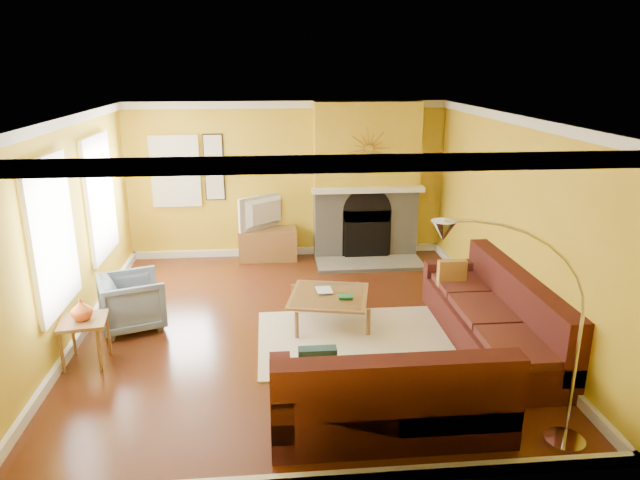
{
  "coord_description": "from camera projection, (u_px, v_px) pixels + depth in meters",
  "views": [
    {
      "loc": [
        -0.35,
        -6.8,
        3.29
      ],
      "look_at": [
        0.33,
        0.4,
        1.05
      ],
      "focal_mm": 32.0,
      "sensor_mm": 36.0,
      "label": 1
    }
  ],
  "objects": [
    {
      "name": "window_left_far",
      "position": [
        51.0,
        236.0,
        6.22
      ],
      "size": [
        0.06,
        1.22,
        1.72
      ],
      "primitive_type": "cube",
      "color": "white",
      "rests_on": "wall_left"
    },
    {
      "name": "armchair",
      "position": [
        132.0,
        302.0,
        7.35
      ],
      "size": [
        0.99,
        0.97,
        0.71
      ],
      "primitive_type": "imported",
      "rotation": [
        0.0,
        0.0,
        1.92
      ],
      "color": "slate",
      "rests_on": "floor"
    },
    {
      "name": "arc_lamp",
      "position": [
        514.0,
        341.0,
        4.79
      ],
      "size": [
        1.35,
        0.36,
        2.12
      ],
      "primitive_type": null,
      "color": "silver",
      "rests_on": "floor"
    },
    {
      "name": "coffee_table",
      "position": [
        329.0,
        308.0,
        7.55
      ],
      "size": [
        1.19,
        1.19,
        0.4
      ],
      "primitive_type": null,
      "rotation": [
        0.0,
        0.0,
        -0.22
      ],
      "color": "white",
      "rests_on": "floor"
    },
    {
      "name": "vase",
      "position": [
        81.0,
        309.0,
        6.35
      ],
      "size": [
        0.26,
        0.26,
        0.25
      ],
      "primitive_type": "imported",
      "rotation": [
        0.0,
        0.0,
        -0.09
      ],
      "color": "#D8591E",
      "rests_on": "side_table"
    },
    {
      "name": "media_console",
      "position": [
        268.0,
        244.0,
        9.97
      ],
      "size": [
        1.0,
        0.45,
        0.55
      ],
      "primitive_type": "cube",
      "color": "olive",
      "rests_on": "floor"
    },
    {
      "name": "hearth",
      "position": [
        370.0,
        264.0,
        9.72
      ],
      "size": [
        1.8,
        0.7,
        0.06
      ],
      "primitive_type": "cube",
      "color": "gray",
      "rests_on": "floor"
    },
    {
      "name": "baseboard",
      "position": [
        298.0,
        322.0,
        7.45
      ],
      "size": [
        5.5,
        6.0,
        0.12
      ],
      "primitive_type": null,
      "color": "white",
      "rests_on": "floor"
    },
    {
      "name": "wall_right",
      "position": [
        511.0,
        222.0,
        7.32
      ],
      "size": [
        0.02,
        6.0,
        2.7
      ],
      "primitive_type": "cube",
      "color": "gold",
      "rests_on": "ground"
    },
    {
      "name": "tv",
      "position": [
        267.0,
        213.0,
        9.8
      ],
      "size": [
        0.89,
        0.74,
        0.59
      ],
      "primitive_type": "imported",
      "rotation": [
        0.0,
        0.0,
        3.81
      ],
      "color": "black",
      "rests_on": "media_console"
    },
    {
      "name": "subwoofer",
      "position": [
        287.0,
        251.0,
        9.99
      ],
      "size": [
        0.3,
        0.3,
        0.3
      ],
      "primitive_type": "cube",
      "color": "white",
      "rests_on": "floor"
    },
    {
      "name": "book",
      "position": [
        317.0,
        291.0,
        7.56
      ],
      "size": [
        0.22,
        0.28,
        0.03
      ],
      "primitive_type": "imported",
      "rotation": [
        0.0,
        0.0,
        0.07
      ],
      "color": "white",
      "rests_on": "coffee_table"
    },
    {
      "name": "sectional_sofa",
      "position": [
        406.0,
        324.0,
        6.5
      ],
      "size": [
        3.13,
        3.42,
        0.9
      ],
      "primitive_type": null,
      "color": "#471916",
      "rests_on": "floor"
    },
    {
      "name": "wall_art",
      "position": [
        214.0,
        168.0,
        9.71
      ],
      "size": [
        0.34,
        0.04,
        1.14
      ],
      "primitive_type": "cube",
      "color": "white",
      "rests_on": "wall_back"
    },
    {
      "name": "mantel",
      "position": [
        368.0,
        190.0,
        9.66
      ],
      "size": [
        1.92,
        0.22,
        0.08
      ],
      "primitive_type": "cube",
      "color": "white",
      "rests_on": "fireplace"
    },
    {
      "name": "crown_molding",
      "position": [
        296.0,
        122.0,
        6.69
      ],
      "size": [
        5.5,
        6.0,
        0.12
      ],
      "primitive_type": null,
      "color": "white",
      "rests_on": "ceiling"
    },
    {
      "name": "floor",
      "position": [
        298.0,
        327.0,
        7.47
      ],
      "size": [
        5.5,
        6.0,
        0.02
      ],
      "primitive_type": "cube",
      "color": "#602B14",
      "rests_on": "ground"
    },
    {
      "name": "wall_front",
      "position": [
        319.0,
        339.0,
        4.21
      ],
      "size": [
        5.5,
        0.02,
        2.7
      ],
      "primitive_type": "cube",
      "color": "gold",
      "rests_on": "ground"
    },
    {
      "name": "sunburst",
      "position": [
        369.0,
        148.0,
        9.46
      ],
      "size": [
        0.7,
        0.04,
        0.7
      ],
      "primitive_type": null,
      "color": "olive",
      "rests_on": "fireplace"
    },
    {
      "name": "ceiling",
      "position": [
        295.0,
        116.0,
        6.67
      ],
      "size": [
        5.5,
        6.0,
        0.02
      ],
      "primitive_type": "cube",
      "color": "white",
      "rests_on": "ground"
    },
    {
      "name": "wall_left",
      "position": [
        67.0,
        233.0,
        6.83
      ],
      "size": [
        0.02,
        6.0,
        2.7
      ],
      "primitive_type": "cube",
      "color": "gold",
      "rests_on": "ground"
    },
    {
      "name": "fireplace",
      "position": [
        366.0,
        181.0,
        9.86
      ],
      "size": [
        1.8,
        0.4,
        2.7
      ],
      "primitive_type": null,
      "color": "gray",
      "rests_on": "floor"
    },
    {
      "name": "wall_back",
      "position": [
        287.0,
        180.0,
        9.94
      ],
      "size": [
        5.5,
        0.02,
        2.7
      ],
      "primitive_type": "cube",
      "color": "gold",
      "rests_on": "ground"
    },
    {
      "name": "side_table",
      "position": [
        86.0,
        342.0,
        6.47
      ],
      "size": [
        0.57,
        0.57,
        0.55
      ],
      "primitive_type": null,
      "rotation": [
        0.0,
        0.0,
        0.14
      ],
      "color": "olive",
      "rests_on": "floor"
    },
    {
      "name": "window_back",
      "position": [
        175.0,
        171.0,
        9.66
      ],
      "size": [
        0.82,
        0.06,
        1.22
      ],
      "primitive_type": "cube",
      "color": "white",
      "rests_on": "wall_back"
    },
    {
      "name": "rug",
      "position": [
        355.0,
        339.0,
        7.1
      ],
      "size": [
        2.4,
        1.8,
        0.02
      ],
      "primitive_type": "cube",
      "color": "beige",
      "rests_on": "floor"
    },
    {
      "name": "window_left_near",
      "position": [
        99.0,
        197.0,
        8.02
      ],
      "size": [
        0.06,
        1.22,
        1.72
      ],
      "primitive_type": "cube",
      "color": "white",
      "rests_on": "wall_left"
    }
  ]
}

